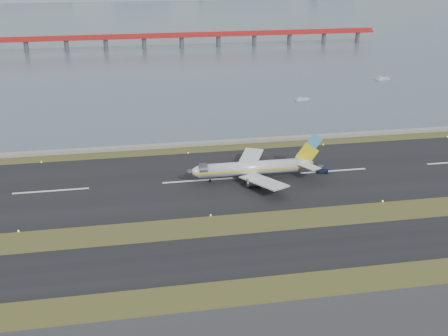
% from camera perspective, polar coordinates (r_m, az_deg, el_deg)
% --- Properties ---
extents(ground, '(1000.00, 1000.00, 0.00)m').
position_cam_1_polar(ground, '(131.12, -0.85, -6.36)').
color(ground, '#334418').
rests_on(ground, ground).
extents(taxiway_strip, '(1000.00, 18.00, 0.10)m').
position_cam_1_polar(taxiway_strip, '(120.80, 0.11, -8.97)').
color(taxiway_strip, black).
rests_on(taxiway_strip, ground).
extents(runway_strip, '(1000.00, 45.00, 0.10)m').
position_cam_1_polar(runway_strip, '(157.91, -2.66, -1.29)').
color(runway_strip, black).
rests_on(runway_strip, ground).
extents(seawall, '(1000.00, 2.50, 1.00)m').
position_cam_1_polar(seawall, '(185.55, -3.94, 2.40)').
color(seawall, gray).
rests_on(seawall, ground).
extents(bay_water, '(1400.00, 800.00, 1.30)m').
position_cam_1_polar(bay_water, '(577.76, -8.75, 15.34)').
color(bay_water, '#465565').
rests_on(bay_water, ground).
extents(red_pier, '(260.00, 5.00, 10.20)m').
position_cam_1_polar(red_pier, '(370.24, -4.34, 13.20)').
color(red_pier, red).
rests_on(red_pier, ground).
extents(airliner, '(38.52, 32.89, 12.80)m').
position_cam_1_polar(airliner, '(157.74, 3.06, 0.01)').
color(airliner, silver).
rests_on(airliner, ground).
extents(pushback_tug, '(3.80, 2.79, 2.18)m').
position_cam_1_polar(pushback_tug, '(165.36, 9.91, -0.14)').
color(pushback_tug, black).
rests_on(pushback_tug, ground).
extents(workboat_near, '(6.44, 3.42, 1.49)m').
position_cam_1_polar(workboat_near, '(243.11, 7.89, 6.92)').
color(workboat_near, '#BABABF').
rests_on(workboat_near, ground).
extents(workboat_far, '(8.08, 4.98, 1.88)m').
position_cam_1_polar(workboat_far, '(289.33, 15.76, 8.71)').
color(workboat_far, '#BABABF').
rests_on(workboat_far, ground).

